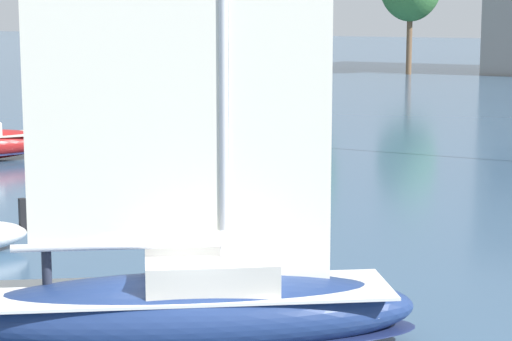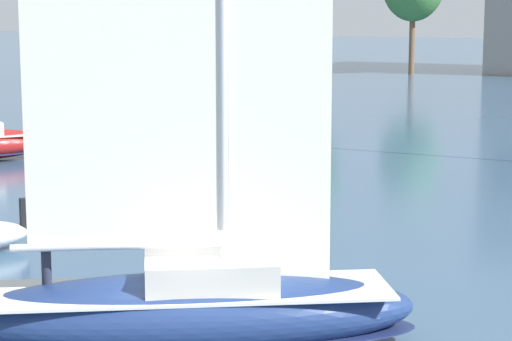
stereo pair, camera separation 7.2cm
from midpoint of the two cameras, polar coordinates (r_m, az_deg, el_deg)
name	(u,v)px [view 1 (the left image)]	position (r m, az deg, el deg)	size (l,w,h in m)	color
sailboat_main	(188,301)	(20.30, -3.99, -7.47)	(9.31, 7.45, 12.97)	navy
sailboat_moored_mid_channel	(196,71)	(95.28, -3.46, 5.67)	(5.31, 6.54, 9.17)	navy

